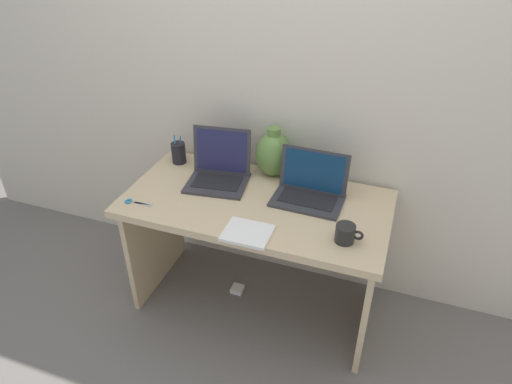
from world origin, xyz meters
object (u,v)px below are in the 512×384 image
laptop_right (310,186)px  scissors (134,202)px  coffee_mug (346,233)px  laptop_left (219,168)px  notebook_stack (247,233)px  power_brick (237,289)px  pen_cup (179,153)px  green_vase (273,154)px

laptop_right → scissors: bearing=-156.9°
coffee_mug → scissors: bearing=-177.0°
laptop_left → coffee_mug: bearing=-22.2°
notebook_stack → power_brick: 0.80m
laptop_left → notebook_stack: 0.51m
pen_cup → green_vase: bearing=5.7°
laptop_left → notebook_stack: laptop_left is taller
notebook_stack → power_brick: notebook_stack is taller
notebook_stack → coffee_mug: 0.44m
notebook_stack → pen_cup: size_ratio=1.28×
green_vase → scissors: (-0.57, -0.50, -0.12)m
laptop_left → power_brick: size_ratio=4.92×
coffee_mug → pen_cup: (-1.03, 0.39, 0.02)m
notebook_stack → pen_cup: (-0.60, 0.49, 0.05)m
laptop_right → green_vase: green_vase is taller
green_vase → power_brick: (-0.13, -0.24, -0.83)m
coffee_mug → power_brick: 0.99m
scissors → power_brick: (0.43, 0.27, -0.71)m
scissors → pen_cup: bearing=87.4°
laptop_left → notebook_stack: (0.31, -0.40, -0.06)m
green_vase → laptop_right: bearing=-32.4°
green_vase → notebook_stack: green_vase is taller
laptop_left → notebook_stack: bearing=-52.3°
green_vase → pen_cup: 0.55m
power_brick → laptop_right: bearing=11.7°
laptop_right → power_brick: bearing=-168.3°
green_vase → scissors: 0.77m
green_vase → coffee_mug: green_vase is taller
laptop_left → green_vase: 0.30m
coffee_mug → laptop_left: bearing=157.8°
laptop_left → scissors: size_ratio=2.33×
laptop_left → pen_cup: 0.31m
notebook_stack → power_brick: bearing=121.3°
laptop_left → laptop_right: laptop_left is taller
pen_cup → power_brick: pen_cup is taller
green_vase → pen_cup: (-0.55, -0.05, -0.07)m
laptop_right → pen_cup: (-0.79, 0.10, -0.00)m
laptop_right → scissors: (-0.81, -0.35, -0.06)m
notebook_stack → scissors: size_ratio=1.45×
notebook_stack → coffee_mug: bearing=13.5°
green_vase → pen_cup: bearing=-174.3°
notebook_stack → pen_cup: 0.78m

